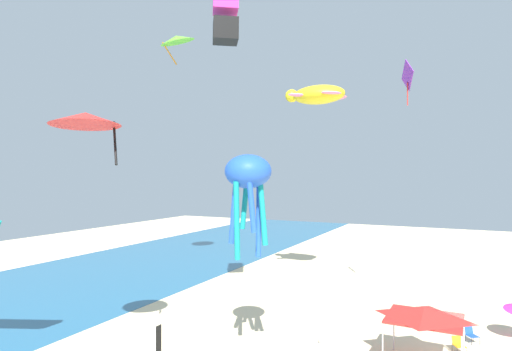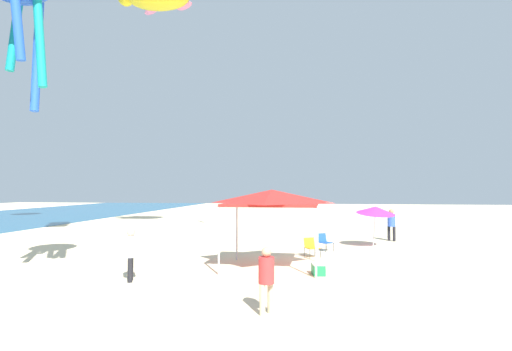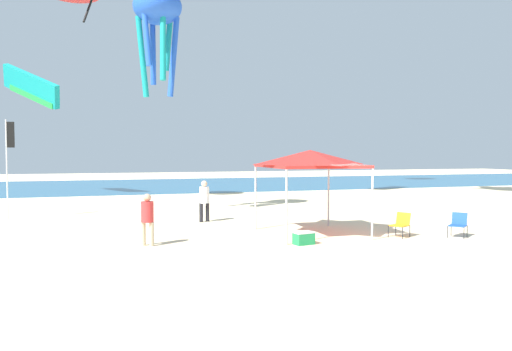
{
  "view_description": "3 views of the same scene",
  "coord_description": "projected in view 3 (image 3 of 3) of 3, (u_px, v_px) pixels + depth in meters",
  "views": [
    {
      "loc": [
        -23.02,
        -0.04,
        9.27
      ],
      "look_at": [
        -0.27,
        11.22,
        9.36
      ],
      "focal_mm": 29.62,
      "sensor_mm": 36.0,
      "label": 1
    },
    {
      "loc": [
        -16.56,
        0.16,
        3.04
      ],
      "look_at": [
        -2.24,
        2.16,
        3.46
      ],
      "focal_mm": 28.82,
      "sensor_mm": 36.0,
      "label": 2
    },
    {
      "loc": [
        -8.28,
        -14.3,
        2.85
      ],
      "look_at": [
        -2.2,
        4.24,
        1.98
      ],
      "focal_mm": 35.22,
      "sensor_mm": 36.0,
      "label": 3
    }
  ],
  "objects": [
    {
      "name": "kite_parafoil_teal",
      "position": [
        31.0,
        86.0,
        33.19
      ],
      "size": [
        3.78,
        4.48,
        3.32
      ],
      "rotation": [
        0.0,
        0.0,
        5.48
      ],
      "color": "teal"
    },
    {
      "name": "ocean_strip",
      "position": [
        188.0,
        184.0,
        45.35
      ],
      "size": [
        120.0,
        20.15,
        0.02
      ],
      "primitive_type": "cube",
      "color": "#28668E",
      "rests_on": "ground"
    },
    {
      "name": "cooler_box",
      "position": [
        304.0,
        238.0,
        15.64
      ],
      "size": [
        0.68,
        0.52,
        0.4
      ],
      "color": "#1E8C4C",
      "rests_on": "ground"
    },
    {
      "name": "folding_chair_facing_ocean",
      "position": [
        458.0,
        223.0,
        17.02
      ],
      "size": [
        0.81,
        0.79,
        0.82
      ],
      "rotation": [
        0.0,
        0.0,
        5.38
      ],
      "color": "black",
      "rests_on": "ground"
    },
    {
      "name": "banner_flag",
      "position": [
        8.0,
        160.0,
        21.41
      ],
      "size": [
        0.36,
        0.06,
        4.29
      ],
      "color": "silver",
      "rests_on": "ground"
    },
    {
      "name": "kite_octopus_blue",
      "position": [
        158.0,
        12.0,
        22.87
      ],
      "size": [
        2.22,
        2.22,
        4.92
      ],
      "rotation": [
        0.0,
        0.0,
        3.86
      ],
      "color": "blue"
    },
    {
      "name": "person_by_tent",
      "position": [
        204.0,
        198.0,
        20.77
      ],
      "size": [
        0.44,
        0.41,
        1.71
      ],
      "rotation": [
        0.0,
        0.0,
        3.48
      ],
      "color": "black",
      "rests_on": "ground"
    },
    {
      "name": "person_watching_sky",
      "position": [
        147.0,
        215.0,
        15.38
      ],
      "size": [
        0.38,
        0.38,
        1.61
      ],
      "rotation": [
        0.0,
        0.0,
        2.52
      ],
      "color": "#C6B28C",
      "rests_on": "ground"
    },
    {
      "name": "folding_chair_near_cooler",
      "position": [
        401.0,
        223.0,
        17.04
      ],
      "size": [
        0.79,
        0.75,
        0.82
      ],
      "rotation": [
        0.0,
        0.0,
        5.21
      ],
      "color": "black",
      "rests_on": "ground"
    },
    {
      "name": "ground",
      "position": [
        361.0,
        242.0,
        16.28
      ],
      "size": [
        120.0,
        120.0,
        0.1
      ],
      "primitive_type": "cube",
      "color": "beige"
    },
    {
      "name": "canopy_tent",
      "position": [
        310.0,
        159.0,
        17.47
      ],
      "size": [
        3.14,
        3.52,
        2.96
      ],
      "rotation": [
        0.0,
        0.0,
        -0.03
      ],
      "color": "#B7B7BC",
      "rests_on": "ground"
    }
  ]
}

